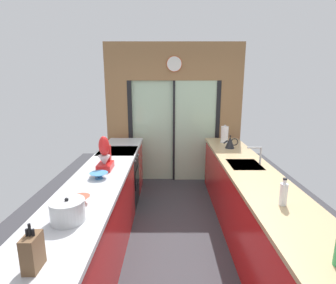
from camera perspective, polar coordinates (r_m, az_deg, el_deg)
The scene contains 14 objects.
ground_plane at distance 3.87m, azimuth 1.56°, elevation -17.86°, with size 5.04×7.60×0.02m, color #38383D.
back_wall_unit at distance 5.14m, azimuth 1.03°, elevation 7.97°, with size 2.64×0.12×2.70m.
left_counter_run at distance 3.32m, azimuth -14.53°, elevation -14.47°, with size 0.62×3.80×0.92m.
right_counter_run at distance 3.53m, azimuth 17.09°, elevation -12.96°, with size 0.62×3.80×0.92m.
sink_faucet at distance 3.59m, azimuth 18.79°, elevation -2.16°, with size 0.19×0.02×0.24m.
oven_range at distance 4.33m, azimuth -10.91°, elevation -7.82°, with size 0.60×0.60×0.92m.
mixing_bowl_near at distance 2.50m, azimuth -18.72°, elevation -11.83°, with size 0.16×0.16×0.07m.
mixing_bowl_far at distance 3.04m, azimuth -15.11°, elevation -7.06°, with size 0.20×0.20×0.07m.
knife_block at distance 1.79m, azimuth -27.70°, elevation -20.55°, with size 0.08×0.14×0.29m.
stand_mixer at distance 3.29m, azimuth -13.88°, elevation -3.16°, with size 0.17×0.27×0.42m.
stock_pot at distance 2.22m, azimuth -21.31°, elevation -13.88°, with size 0.27×0.27×0.20m.
kettle at distance 4.36m, azimuth 13.12°, elevation -0.08°, with size 0.24×0.15×0.21m.
soap_bottle_far at distance 2.53m, azimuth 23.62°, elevation -10.24°, with size 0.07×0.07×0.25m.
paper_towel_roll at distance 4.75m, azimuth 11.96°, elevation 1.64°, with size 0.15×0.15×0.32m.
Camera 1 is at (-0.12, -2.72, 1.98)m, focal length 27.94 mm.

